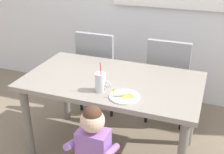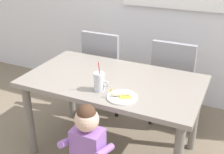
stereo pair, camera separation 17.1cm
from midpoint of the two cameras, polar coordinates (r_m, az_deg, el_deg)
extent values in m
plane|color=#7A6B56|center=(2.86, 1.97, -14.16)|extent=(24.00, 24.00, 0.00)
cube|color=gray|center=(2.46, 2.22, -0.83)|extent=(1.50, 0.85, 0.04)
cylinder|color=slate|center=(2.71, -14.23, -8.26)|extent=(0.07, 0.07, 0.72)
cylinder|color=slate|center=(3.19, -6.58, -2.19)|extent=(0.07, 0.07, 0.72)
cylinder|color=slate|center=(2.80, 17.80, -7.49)|extent=(0.07, 0.07, 0.72)
cube|color=gray|center=(3.35, 0.76, 1.12)|extent=(0.44, 0.44, 0.06)
cube|color=gray|center=(3.07, -0.76, 4.34)|extent=(0.42, 0.05, 0.48)
cylinder|color=black|center=(3.54, 4.81, -1.82)|extent=(0.04, 0.04, 0.42)
cylinder|color=black|center=(3.68, -0.73, -0.68)|extent=(0.04, 0.04, 0.42)
cylinder|color=black|center=(3.23, 2.41, -4.60)|extent=(0.04, 0.04, 0.42)
cylinder|color=black|center=(3.38, -3.54, -3.23)|extent=(0.04, 0.04, 0.42)
cube|color=gray|center=(3.15, 13.86, -1.23)|extent=(0.44, 0.44, 0.06)
cube|color=gray|center=(2.86, 13.55, 1.98)|extent=(0.42, 0.05, 0.48)
cylinder|color=black|center=(3.41, 17.25, -4.14)|extent=(0.04, 0.04, 0.42)
cylinder|color=black|center=(3.46, 11.08, -2.93)|extent=(0.04, 0.04, 0.42)
cylinder|color=black|center=(3.08, 16.09, -7.32)|extent=(0.04, 0.04, 0.42)
cylinder|color=black|center=(3.14, 9.27, -5.92)|extent=(0.04, 0.04, 0.42)
cube|color=#9966B7|center=(2.11, -2.39, -13.80)|extent=(0.22, 0.15, 0.30)
sphere|color=beige|center=(1.97, -2.51, -8.49)|extent=(0.17, 0.17, 0.17)
sphere|color=#472D1E|center=(1.94, -2.54, -7.34)|extent=(0.13, 0.13, 0.13)
cylinder|color=#9966B7|center=(2.13, -6.08, -12.41)|extent=(0.05, 0.24, 0.13)
cylinder|color=#9966B7|center=(2.03, 0.96, -14.54)|extent=(0.05, 0.24, 0.13)
cylinder|color=silver|center=(2.23, -0.38, -1.00)|extent=(0.08, 0.08, 0.15)
cylinder|color=beige|center=(2.25, -0.38, -1.68)|extent=(0.07, 0.07, 0.08)
torus|color=silver|center=(2.21, 0.98, -1.46)|extent=(0.06, 0.01, 0.06)
cylinder|color=#E5333F|center=(2.19, -0.26, 0.47)|extent=(0.01, 0.04, 0.22)
cylinder|color=white|center=(2.16, 4.27, -4.04)|extent=(0.23, 0.23, 0.01)
ellipsoid|color=#F4EAC6|center=(2.16, 4.10, -3.30)|extent=(0.17, 0.13, 0.04)
cube|color=yellow|center=(2.14, 5.04, -4.10)|extent=(0.09, 0.07, 0.01)
cube|color=yellow|center=(2.20, 4.43, -3.19)|extent=(0.09, 0.07, 0.01)
cylinder|color=yellow|center=(2.13, 2.14, -2.63)|extent=(0.03, 0.02, 0.03)
camera|label=1|loc=(0.09, -87.91, 0.99)|focal=46.23mm
camera|label=2|loc=(0.09, 92.09, -0.99)|focal=46.23mm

